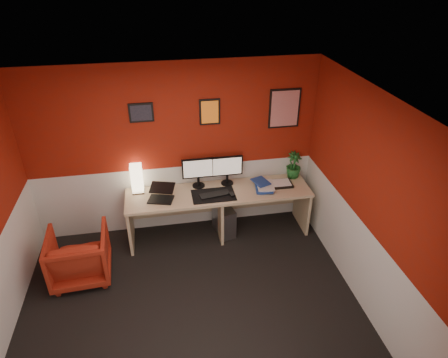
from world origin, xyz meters
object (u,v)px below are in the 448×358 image
at_px(monitor_right, 227,166).
at_px(potted_plant, 294,165).
at_px(pc_tower, 224,219).
at_px(laptop, 160,193).
at_px(shoji_lamp, 137,179).
at_px(desk, 219,213).
at_px(monitor_left, 198,168).
at_px(armchair, 79,255).
at_px(zen_tray, 280,184).

bearing_deg(monitor_right, potted_plant, 0.89).
bearing_deg(pc_tower, laptop, 171.95).
bearing_deg(shoji_lamp, laptop, -42.41).
bearing_deg(pc_tower, monitor_right, 51.36).
height_order(desk, laptop, laptop).
xyz_separation_m(shoji_lamp, monitor_left, (0.85, -0.00, 0.09)).
height_order(desk, armchair, desk).
xyz_separation_m(monitor_right, pc_tower, (-0.08, -0.18, -0.80)).
relative_size(laptop, potted_plant, 0.83).
relative_size(potted_plant, armchair, 0.54).
height_order(zen_tray, pc_tower, zen_tray).
bearing_deg(armchair, monitor_left, -158.02).
bearing_deg(laptop, shoji_lamp, 154.31).
distance_m(monitor_right, pc_tower, 0.82).
distance_m(zen_tray, pc_tower, 0.98).
distance_m(laptop, pc_tower, 1.09).
bearing_deg(monitor_right, zen_tray, -13.08).
distance_m(shoji_lamp, pc_tower, 1.40).
relative_size(laptop, zen_tray, 0.94).
xyz_separation_m(laptop, monitor_left, (0.55, 0.27, 0.18)).
height_order(desk, monitor_right, monitor_right).
distance_m(monitor_left, monitor_right, 0.42).
height_order(desk, zen_tray, zen_tray).
bearing_deg(desk, laptop, -175.28).
xyz_separation_m(shoji_lamp, zen_tray, (2.02, -0.18, -0.18)).
height_order(monitor_right, zen_tray, monitor_right).
distance_m(pc_tower, armchair, 2.05).
relative_size(laptop, pc_tower, 0.73).
bearing_deg(monitor_right, desk, -127.97).
relative_size(laptop, monitor_right, 0.57).
distance_m(monitor_left, zen_tray, 1.21).
distance_m(laptop, potted_plant, 2.00).
height_order(shoji_lamp, monitor_right, monitor_right).
distance_m(desk, potted_plant, 1.31).
xyz_separation_m(desk, armchair, (-1.89, -0.56, -0.03)).
relative_size(monitor_right, potted_plant, 1.46).
bearing_deg(laptop, zen_tray, 19.95).
height_order(desk, shoji_lamp, shoji_lamp).
xyz_separation_m(monitor_left, pc_tower, (0.34, -0.18, -0.80)).
distance_m(shoji_lamp, monitor_right, 1.28).
bearing_deg(armchair, potted_plant, -168.88).
distance_m(monitor_left, armchair, 1.93).
distance_m(zen_tray, potted_plant, 0.37).
height_order(shoji_lamp, potted_plant, shoji_lamp).
relative_size(shoji_lamp, monitor_right, 0.69).
height_order(laptop, monitor_right, monitor_right).
height_order(monitor_right, pc_tower, monitor_right).
xyz_separation_m(zen_tray, armchair, (-2.79, -0.59, -0.41)).
xyz_separation_m(desk, monitor_left, (-0.26, 0.21, 0.66)).
relative_size(pc_tower, armchair, 0.61).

